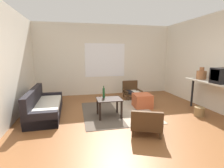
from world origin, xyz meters
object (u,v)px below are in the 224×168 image
object	(u,v)px
armchair_striped_foreground	(146,122)
clay_vase	(201,75)
ottoman_orange	(142,101)
crt_television	(222,76)
coffee_table	(109,103)
armchair_by_window	(132,90)
console_shelf	(216,86)
couch	(44,107)
wicker_basket	(199,112)
glass_bottle	(104,93)

from	to	relation	value
armchair_striped_foreground	clay_vase	distance (m)	2.48
ottoman_orange	crt_television	bearing A→B (deg)	-39.11
coffee_table	armchair_by_window	size ratio (longest dim) A/B	1.00
armchair_striped_foreground	clay_vase	bearing A→B (deg)	26.99
console_shelf	clay_vase	size ratio (longest dim) A/B	5.34
armchair_striped_foreground	coffee_table	bearing A→B (deg)	117.45
armchair_striped_foreground	clay_vase	size ratio (longest dim) A/B	2.42
armchair_by_window	couch	bearing A→B (deg)	-158.31
clay_vase	wicker_basket	world-z (taller)	clay_vase
armchair_by_window	armchair_striped_foreground	distance (m)	2.78
clay_vase	console_shelf	bearing A→B (deg)	-90.00
couch	console_shelf	xyz separation A→B (m)	(4.31, -1.05, 0.58)
clay_vase	armchair_by_window	bearing A→B (deg)	132.12
ottoman_orange	couch	bearing A→B (deg)	-179.44
coffee_table	wicker_basket	xyz separation A→B (m)	(2.29, -0.46, -0.26)
couch	clay_vase	world-z (taller)	clay_vase
coffee_table	crt_television	world-z (taller)	crt_television
coffee_table	glass_bottle	xyz separation A→B (m)	(-0.11, 0.13, 0.23)
console_shelf	armchair_by_window	bearing A→B (deg)	124.33
clay_vase	couch	bearing A→B (deg)	173.18
crt_television	coffee_table	bearing A→B (deg)	165.52
coffee_table	wicker_basket	bearing A→B (deg)	-11.34
wicker_basket	clay_vase	bearing A→B (deg)	52.60
armchair_by_window	crt_television	xyz separation A→B (m)	(1.48, -2.33, 0.79)
coffee_table	console_shelf	distance (m)	2.73
crt_television	clay_vase	distance (m)	0.69
wicker_basket	armchair_striped_foreground	bearing A→B (deg)	-160.93
clay_vase	wicker_basket	xyz separation A→B (m)	(-0.36, -0.47, -0.90)
armchair_striped_foreground	glass_bottle	distance (m)	1.41
wicker_basket	console_shelf	bearing A→B (deg)	-10.38
ottoman_orange	clay_vase	distance (m)	1.81
crt_television	clay_vase	xyz separation A→B (m)	(0.00, 0.69, -0.06)
armchair_striped_foreground	couch	bearing A→B (deg)	144.37
coffee_table	clay_vase	xyz separation A→B (m)	(2.65, 0.01, 0.64)
couch	crt_television	bearing A→B (deg)	-15.64
couch	glass_bottle	distance (m)	1.64
clay_vase	glass_bottle	distance (m)	2.80
couch	armchair_striped_foreground	bearing A→B (deg)	-35.63
console_shelf	glass_bottle	size ratio (longest dim) A/B	5.79
armchair_striped_foreground	wicker_basket	world-z (taller)	armchair_striped_foreground
armchair_by_window	crt_television	distance (m)	2.87
coffee_table	armchair_by_window	bearing A→B (deg)	54.65
ottoman_orange	wicker_basket	xyz separation A→B (m)	(1.16, -1.01, -0.08)
armchair_striped_foreground	wicker_basket	size ratio (longest dim) A/B	3.19
coffee_table	glass_bottle	bearing A→B (deg)	131.23
console_shelf	glass_bottle	distance (m)	2.85
ottoman_orange	wicker_basket	bearing A→B (deg)	-40.95
armchair_by_window	wicker_basket	xyz separation A→B (m)	(1.13, -2.11, -0.16)
glass_bottle	wicker_basket	xyz separation A→B (m)	(2.41, -0.59, -0.49)
crt_television	wicker_basket	size ratio (longest dim) A/B	1.78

